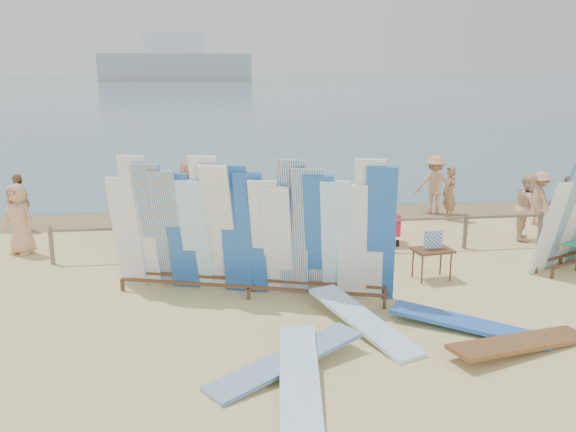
{
  "coord_description": "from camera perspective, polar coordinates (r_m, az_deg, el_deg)",
  "views": [
    {
      "loc": [
        -2.27,
        -11.06,
        4.48
      ],
      "look_at": [
        -0.56,
        2.44,
        1.12
      ],
      "focal_mm": 38.0,
      "sensor_mm": 36.0,
      "label": 1
    }
  ],
  "objects": [
    {
      "name": "flat_board_e",
      "position": [
        9.52,
        -0.14,
        -14.23
      ],
      "size": [
        2.59,
        1.9,
        0.32
      ],
      "primitive_type": "cube",
      "rotation": [
        0.09,
        0.0,
        -1.02
      ],
      "color": "silver",
      "rests_on": "ground"
    },
    {
      "name": "wet_sand_strip",
      "position": [
        18.94,
        -0.14,
        0.18
      ],
      "size": [
        40.0,
        2.6,
        0.01
      ],
      "primitive_type": "cube",
      "color": "olive",
      "rests_on": "ground"
    },
    {
      "name": "beach_chair_right",
      "position": [
        16.01,
        2.32,
        -1.5
      ],
      "size": [
        0.73,
        0.74,
        0.83
      ],
      "rotation": [
        0.0,
        0.0,
        0.55
      ],
      "color": "red",
      "rests_on": "ground"
    },
    {
      "name": "ocean",
      "position": [
        139.15,
        -6.43,
        11.95
      ],
      "size": [
        320.0,
        240.0,
        0.02
      ],
      "primitive_type": "cube",
      "color": "#426B77",
      "rests_on": "ground"
    },
    {
      "name": "fence",
      "position": [
        14.76,
        1.88,
        -1.27
      ],
      "size": [
        12.08,
        0.08,
        0.9
      ],
      "color": "#736957",
      "rests_on": "ground"
    },
    {
      "name": "beachgoer_6",
      "position": [
        16.81,
        7.34,
        1.22
      ],
      "size": [
        0.87,
        0.83,
        1.67
      ],
      "primitive_type": "imported",
      "rotation": [
        0.0,
        0.0,
        0.72
      ],
      "color": "tan",
      "rests_on": "ground"
    },
    {
      "name": "stroller",
      "position": [
        15.93,
        9.35,
        -1.07
      ],
      "size": [
        0.55,
        0.78,
        1.06
      ],
      "rotation": [
        0.0,
        0.0,
        -0.02
      ],
      "color": "red",
      "rests_on": "ground"
    },
    {
      "name": "beachgoer_0",
      "position": [
        16.12,
        -23.85,
        -0.26
      ],
      "size": [
        0.95,
        0.78,
        1.75
      ],
      "primitive_type": "imported",
      "rotation": [
        0.0,
        0.0,
        5.77
      ],
      "color": "tan",
      "rests_on": "ground"
    },
    {
      "name": "beachgoer_extra_0",
      "position": [
        18.89,
        22.53,
        1.5
      ],
      "size": [
        0.52,
        1.04,
        1.56
      ],
      "primitive_type": "imported",
      "rotation": [
        0.0,
        0.0,
        1.68
      ],
      "color": "tan",
      "rests_on": "ground"
    },
    {
      "name": "flat_board_c",
      "position": [
        10.8,
        20.94,
        -11.63
      ],
      "size": [
        2.74,
        1.36,
        0.26
      ],
      "primitive_type": "cube",
      "rotation": [
        0.07,
        0.0,
        1.88
      ],
      "color": "brown",
      "rests_on": "ground"
    },
    {
      "name": "vendor_table",
      "position": [
        13.48,
        13.3,
        -4.32
      ],
      "size": [
        0.89,
        0.69,
        1.09
      ],
      "rotation": [
        0.0,
        0.0,
        0.15
      ],
      "color": "brown",
      "rests_on": "ground"
    },
    {
      "name": "flat_board_a",
      "position": [
        10.9,
        6.97,
        -10.52
      ],
      "size": [
        1.53,
        2.7,
        0.36
      ],
      "primitive_type": "cube",
      "rotation": [
        0.11,
        0.0,
        0.39
      ],
      "color": "#9CD7FA",
      "rests_on": "ground"
    },
    {
      "name": "beachgoer_9",
      "position": [
        19.44,
        13.57,
        2.91
      ],
      "size": [
        1.27,
        0.77,
        1.83
      ],
      "primitive_type": "imported",
      "rotation": [
        0.0,
        0.0,
        2.89
      ],
      "color": "tan",
      "rests_on": "ground"
    },
    {
      "name": "beachgoer_1",
      "position": [
        15.6,
        -6.73,
        0.56
      ],
      "size": [
        0.75,
        0.55,
        1.83
      ],
      "primitive_type": "imported",
      "rotation": [
        0.0,
        0.0,
        2.83
      ],
      "color": "#8C6042",
      "rests_on": "ground"
    },
    {
      "name": "main_surfboard_rack",
      "position": [
        11.96,
        -3.5,
        -1.67
      ],
      "size": [
        5.6,
        2.29,
        2.87
      ],
      "rotation": [
        0.0,
        0.0,
        -0.3
      ],
      "color": "brown",
      "rests_on": "ground"
    },
    {
      "name": "ground",
      "position": [
        12.15,
        4.1,
        -7.82
      ],
      "size": [
        160.0,
        160.0,
        0.0
      ],
      "primitive_type": "plane",
      "color": "#DCC87F",
      "rests_on": "ground"
    },
    {
      "name": "beachgoer_10",
      "position": [
        18.3,
        24.61,
        0.95
      ],
      "size": [
        1.01,
        0.72,
        1.58
      ],
      "primitive_type": "imported",
      "rotation": [
        0.0,
        0.0,
        2.76
      ],
      "color": "#8C6042",
      "rests_on": "ground"
    },
    {
      "name": "beachgoer_11",
      "position": [
        18.54,
        -9.39,
        2.46
      ],
      "size": [
        1.36,
        1.63,
        1.75
      ],
      "primitive_type": "imported",
      "rotation": [
        0.0,
        0.0,
        4.1
      ],
      "color": "beige",
      "rests_on": "ground"
    },
    {
      "name": "side_surfboard_rack",
      "position": [
        15.01,
        25.2,
        -0.35
      ],
      "size": [
        2.24,
        1.52,
        2.52
      ],
      "rotation": [
        0.0,
        0.0,
        0.45
      ],
      "color": "brown",
      "rests_on": "ground"
    },
    {
      "name": "beachgoer_8",
      "position": [
        17.2,
        21.55,
        0.79
      ],
      "size": [
        0.75,
        0.95,
        1.76
      ],
      "primitive_type": "imported",
      "rotation": [
        0.0,
        0.0,
        1.11
      ],
      "color": "beige",
      "rests_on": "ground"
    },
    {
      "name": "flat_board_d",
      "position": [
        11.25,
        16.52,
        -10.22
      ],
      "size": [
        2.57,
        1.94,
        0.24
      ],
      "primitive_type": "cube",
      "rotation": [
        0.06,
        0.0,
        0.99
      ],
      "color": "blue",
      "rests_on": "ground"
    },
    {
      "name": "beachgoer_4",
      "position": [
        16.41,
        3.77,
        0.79
      ],
      "size": [
        0.96,
        0.87,
        1.55
      ],
      "primitive_type": "imported",
      "rotation": [
        0.0,
        0.0,
        2.48
      ],
      "color": "#8C6042",
      "rests_on": "ground"
    },
    {
      "name": "beachgoer_7",
      "position": [
        18.69,
        14.85,
        2.07
      ],
      "size": [
        0.36,
        0.61,
        1.62
      ],
      "primitive_type": "imported",
      "rotation": [
        0.0,
        0.0,
        4.77
      ],
      "color": "#8C6042",
      "rests_on": "ground"
    },
    {
      "name": "beach_chair_left",
      "position": [
        15.95,
        4.48,
        -1.54
      ],
      "size": [
        0.59,
        0.61,
        0.88
      ],
      "rotation": [
        0.0,
        0.0,
        0.07
      ],
      "color": "red",
      "rests_on": "ground"
    },
    {
      "name": "flat_board_b",
      "position": [
        9.06,
        1.07,
        -15.79
      ],
      "size": [
        0.87,
        2.74,
        0.37
      ],
      "primitive_type": "cube",
      "rotation": [
        0.11,
        0.0,
        -0.12
      ],
      "color": "#9CD7FA",
      "rests_on": "ground"
    },
    {
      "name": "beachgoer_extra_1",
      "position": [
        18.48,
        -23.81,
        1.18
      ],
      "size": [
        0.94,
        0.96,
        1.6
      ],
      "primitive_type": "imported",
      "rotation": [
        0.0,
        0.0,
        5.46
      ],
      "color": "#8C6042",
      "rests_on": "ground"
    },
    {
      "name": "distant_ship",
      "position": [
        191.31,
        -10.45,
        13.9
      ],
      "size": [
        45.0,
        8.0,
        14.0
      ],
      "color": "#999EA3",
      "rests_on": "ocean"
    }
  ]
}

